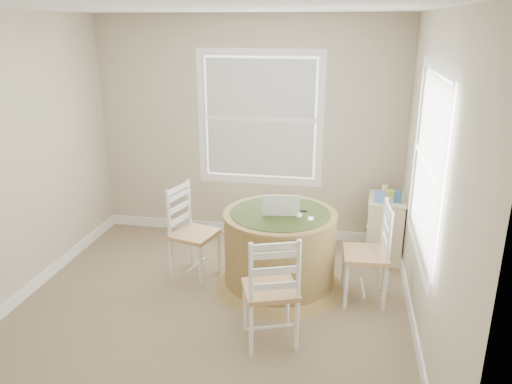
% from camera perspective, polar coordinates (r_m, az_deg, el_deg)
% --- Properties ---
extents(room, '(3.64, 3.64, 2.64)m').
position_cam_1_polar(room, '(4.27, -3.10, 2.47)').
color(room, '#7F6850').
rests_on(room, ground).
extents(round_table, '(1.27, 1.27, 0.79)m').
position_cam_1_polar(round_table, '(4.89, 2.72, -6.28)').
color(round_table, olive).
rests_on(round_table, ground).
extents(chair_left, '(0.50, 0.51, 0.95)m').
position_cam_1_polar(chair_left, '(5.09, -7.03, -4.76)').
color(chair_left, white).
rests_on(chair_left, ground).
extents(chair_near, '(0.53, 0.52, 0.95)m').
position_cam_1_polar(chair_near, '(4.07, 1.65, -11.04)').
color(chair_near, white).
rests_on(chair_near, ground).
extents(chair_right, '(0.43, 0.45, 0.95)m').
position_cam_1_polar(chair_right, '(4.74, 12.39, -6.91)').
color(chair_right, white).
rests_on(chair_right, ground).
extents(laptop, '(0.39, 0.35, 0.24)m').
position_cam_1_polar(laptop, '(4.72, 2.80, -2.09)').
color(laptop, white).
rests_on(laptop, round_table).
extents(mouse, '(0.06, 0.10, 0.03)m').
position_cam_1_polar(mouse, '(4.68, 4.92, -2.65)').
color(mouse, white).
rests_on(mouse, round_table).
extents(phone, '(0.05, 0.09, 0.02)m').
position_cam_1_polar(phone, '(4.62, 6.30, -3.11)').
color(phone, '#B7BABF').
rests_on(phone, round_table).
extents(keys, '(0.06, 0.05, 0.02)m').
position_cam_1_polar(keys, '(4.80, 5.50, -2.16)').
color(keys, black).
rests_on(keys, round_table).
extents(corner_chest, '(0.43, 0.56, 0.71)m').
position_cam_1_polar(corner_chest, '(5.68, 14.52, -4.00)').
color(corner_chest, beige).
rests_on(corner_chest, ground).
extents(tissue_box, '(0.13, 0.13, 0.10)m').
position_cam_1_polar(tissue_box, '(5.42, 14.05, -0.51)').
color(tissue_box, '#5982CC').
rests_on(tissue_box, corner_chest).
extents(box_yellow, '(0.16, 0.11, 0.06)m').
position_cam_1_polar(box_yellow, '(5.61, 15.10, -0.15)').
color(box_yellow, '#D8DF4E').
rests_on(box_yellow, corner_chest).
extents(box_blue, '(0.09, 0.09, 0.12)m').
position_cam_1_polar(box_blue, '(5.44, 15.82, -0.48)').
color(box_blue, '#2F618D').
rests_on(box_blue, corner_chest).
extents(cup_cream, '(0.07, 0.07, 0.09)m').
position_cam_1_polar(cup_cream, '(5.68, 14.56, 0.29)').
color(cup_cream, beige).
rests_on(cup_cream, corner_chest).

